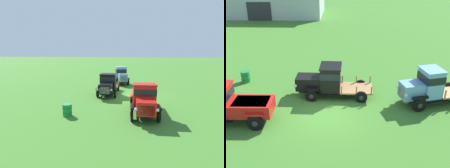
# 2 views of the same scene
# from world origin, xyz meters

# --- Properties ---
(ground_plane) EXTENTS (240.00, 240.00, 0.00)m
(ground_plane) POSITION_xyz_m (0.00, 0.00, 0.00)
(ground_plane) COLOR #3D7528
(vintage_truck_foreground_near) EXTENTS (4.54, 1.91, 2.22)m
(vintage_truck_foreground_near) POSITION_xyz_m (-5.08, -0.88, 1.10)
(vintage_truck_foreground_near) COLOR black
(vintage_truck_foreground_near) RESTS_ON ground
(vintage_truck_second_in_line) EXTENTS (4.98, 1.96, 2.12)m
(vintage_truck_second_in_line) POSITION_xyz_m (-0.01, 2.34, 1.11)
(vintage_truck_second_in_line) COLOR black
(vintage_truck_second_in_line) RESTS_ON ground
(vintage_truck_midrow_center) EXTENTS (4.68, 2.63, 2.32)m
(vintage_truck_midrow_center) POSITION_xyz_m (6.13, 1.44, 1.19)
(vintage_truck_midrow_center) COLOR black
(vintage_truck_midrow_center) RESTS_ON ground
(oil_drum_beside_row) EXTENTS (0.64, 0.64, 0.82)m
(oil_drum_beside_row) POSITION_xyz_m (-6.03, 4.27, 0.41)
(oil_drum_beside_row) COLOR #1E7F33
(oil_drum_beside_row) RESTS_ON ground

